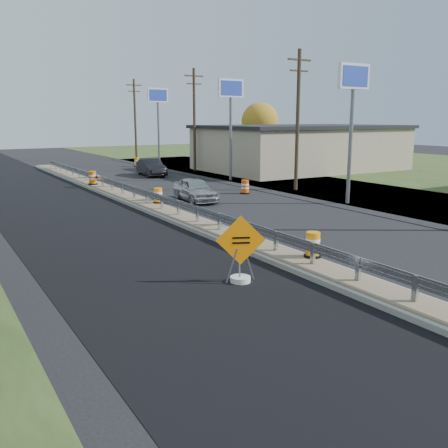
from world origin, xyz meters
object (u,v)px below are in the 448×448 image
barrel_shoulder_near (245,187)px  car_dark_mid (151,167)px  barrel_shoulder_far (137,162)px  barrel_median_mid (158,196)px  caution_sign (240,266)px  car_silver (195,190)px  barrel_median_far (93,178)px  barrel_median_near (313,245)px

barrel_shoulder_near → car_dark_mid: 13.04m
barrel_shoulder_near → barrel_shoulder_far: 21.43m
barrel_median_mid → barrel_shoulder_near: 7.20m
car_dark_mid → barrel_shoulder_far: bearing=82.8°
caution_sign → car_silver: (5.97, 14.20, 0.17)m
barrel_shoulder_near → car_dark_mid: size_ratio=0.20×
barrel_median_mid → barrel_median_far: size_ratio=0.88×
barrel_shoulder_near → car_silver: (-4.26, -1.00, 0.27)m
barrel_median_mid → barrel_shoulder_far: size_ratio=0.90×
barrel_median_far → car_silver: bearing=-68.8°
barrel_median_mid → barrel_shoulder_near: size_ratio=0.93×
caution_sign → barrel_median_near: size_ratio=2.37×
barrel_shoulder_near → barrel_median_near: bearing=-115.3°
barrel_median_near → car_silver: size_ratio=0.21×
barrel_shoulder_far → barrel_median_far: bearing=-122.9°
barrel_median_near → barrel_shoulder_near: 16.35m
caution_sign → car_silver: 15.41m
barrel_median_mid → car_dark_mid: (5.82, 14.69, 0.10)m
barrel_shoulder_far → car_silver: car_silver is taller
caution_sign → barrel_median_far: size_ratio=2.15×
car_silver → car_dark_mid: (3.08, 13.98, 0.03)m
barrel_median_far → barrel_shoulder_far: barrel_median_far is taller
barrel_median_near → barrel_median_mid: size_ratio=1.03×
barrel_shoulder_far → car_silver: bearing=-102.7°
barrel_median_near → barrel_shoulder_far: 37.02m
barrel_median_mid → barrel_median_far: 9.84m
barrel_shoulder_far → car_dark_mid: car_dark_mid is taller
barrel_median_far → barrel_shoulder_near: size_ratio=1.06×
barrel_shoulder_far → caution_sign: bearing=-106.8°
caution_sign → barrel_shoulder_near: (10.23, 15.20, -0.09)m
barrel_median_mid → car_silver: (2.74, 0.71, 0.07)m
barrel_median_near → barrel_median_far: size_ratio=0.91×
barrel_median_near → barrel_median_mid: bearing=90.0°
barrel_median_far → barrel_median_mid: bearing=-85.4°
barrel_median_far → car_dark_mid: bearing=36.4°
car_silver → car_dark_mid: 14.32m
barrel_median_mid → barrel_median_far: barrel_median_far is taller
caution_sign → barrel_median_mid: (3.23, 13.49, 0.11)m
caution_sign → barrel_median_mid: 13.88m
barrel_median_far → barrel_shoulder_near: (7.79, -8.10, -0.26)m
caution_sign → barrel_median_near: (3.23, 0.42, 0.12)m
caution_sign → car_dark_mid: caution_sign is taller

